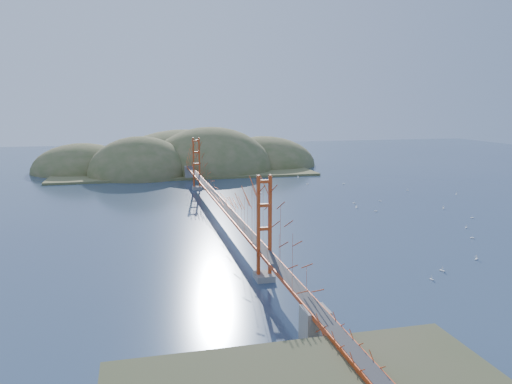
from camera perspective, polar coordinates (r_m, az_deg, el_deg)
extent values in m
plane|color=#324765|center=(84.14, -4.25, -3.11)|extent=(320.00, 320.00, 0.00)
cube|color=gray|center=(55.83, 0.93, -9.64)|extent=(2.00, 2.40, 0.70)
cube|color=gray|center=(113.20, -6.76, 0.47)|extent=(2.00, 2.40, 0.70)
cube|color=#C53F15|center=(83.44, -4.28, -0.90)|extent=(1.40, 92.00, 0.16)
cube|color=#C53F15|center=(83.48, -4.27, -1.04)|extent=(1.33, 92.00, 0.24)
cube|color=#38383A|center=(83.42, -4.28, -0.83)|extent=(1.19, 92.00, 0.03)
cube|color=gray|center=(41.22, 6.76, -15.21)|extent=(2.00, 2.20, 3.30)
cube|color=gray|center=(128.72, -7.65, 2.20)|extent=(2.20, 2.60, 3.30)
cube|color=#C53F15|center=(35.53, 10.33, -16.72)|extent=(1.40, 12.00, 0.16)
cube|color=#C53F15|center=(35.64, 10.32, -17.07)|extent=(1.33, 12.00, 0.30)
cube|color=gray|center=(35.60, 10.93, -20.02)|extent=(0.50, 0.70, 2.95)
cube|color=gray|center=(37.99, 8.96, -17.89)|extent=(0.50, 0.70, 2.95)
cube|color=gray|center=(39.63, 7.80, -16.61)|extent=(0.50, 0.70, 2.95)
cube|color=#59544C|center=(39.85, 8.03, -18.66)|extent=(9.00, 6.00, 0.24)
cube|color=maroon|center=(40.32, 8.22, -17.50)|extent=(3.70, 2.30, 0.75)
cube|color=gray|center=(40.12, 8.23, -16.96)|extent=(3.70, 2.30, 0.10)
cylinder|color=white|center=(39.92, 8.25, -16.39)|extent=(0.03, 0.03, 1.00)
cube|color=#424E2C|center=(36.23, 3.34, -20.31)|extent=(24.00, 3.00, 1.80)
cone|color=black|center=(30.78, 8.81, -20.91)|extent=(0.61, 0.61, 0.87)
cone|color=black|center=(32.18, 14.06, -19.55)|extent=(0.66, 0.66, 0.95)
cone|color=black|center=(31.54, -11.36, -19.91)|extent=(0.79, 0.79, 1.12)
cube|color=olive|center=(146.66, -8.39, 2.60)|extent=(70.00, 40.00, 0.60)
ellipsoid|color=olive|center=(138.17, -13.04, 1.88)|extent=(28.00, 28.00, 21.00)
ellipsoid|color=olive|center=(145.67, -5.18, 2.52)|extent=(36.00, 36.00, 25.00)
ellipsoid|color=olive|center=(157.04, 0.90, 3.11)|extent=(32.00, 32.00, 18.00)
ellipsoid|color=olive|center=(150.77, -19.20, 2.25)|extent=(28.00, 28.00, 16.00)
ellipsoid|color=olive|center=(160.71, -8.15, 3.17)|extent=(44.00, 44.00, 22.00)
cube|color=white|center=(130.97, 4.81, 1.69)|extent=(0.23, 0.57, 0.10)
cylinder|color=white|center=(130.93, 4.81, 1.82)|extent=(0.02, 0.02, 0.60)
cube|color=white|center=(78.63, 23.47, -4.84)|extent=(0.56, 0.48, 0.10)
cylinder|color=white|center=(78.55, 23.49, -4.62)|extent=(0.02, 0.02, 0.61)
cube|color=white|center=(84.63, 22.88, -3.78)|extent=(0.48, 0.44, 0.09)
cylinder|color=white|center=(84.57, 22.89, -3.60)|extent=(0.01, 0.01, 0.54)
cube|color=white|center=(107.47, 0.49, -0.14)|extent=(0.51, 0.37, 0.09)
cylinder|color=white|center=(107.42, 0.49, 0.00)|extent=(0.01, 0.01, 0.53)
cube|color=white|center=(92.23, 13.52, -2.15)|extent=(0.55, 0.52, 0.10)
cylinder|color=white|center=(92.17, 13.53, -1.96)|extent=(0.02, 0.02, 0.62)
cube|color=white|center=(116.03, 16.95, 0.18)|extent=(0.56, 0.30, 0.10)
cylinder|color=white|center=(115.99, 16.95, 0.32)|extent=(0.02, 0.02, 0.58)
cube|color=white|center=(98.69, 11.15, -1.26)|extent=(0.55, 0.55, 0.11)
cylinder|color=white|center=(98.62, 11.15, -1.08)|extent=(0.02, 0.02, 0.64)
cube|color=white|center=(98.37, 20.63, -1.76)|extent=(0.46, 0.63, 0.11)
cylinder|color=white|center=(98.30, 20.64, -1.57)|extent=(0.02, 0.02, 0.66)
cube|color=white|center=(92.22, 23.46, -2.72)|extent=(0.46, 0.49, 0.09)
cylinder|color=white|center=(92.16, 23.47, -2.55)|extent=(0.01, 0.01, 0.55)
cube|color=white|center=(101.88, 14.00, -1.02)|extent=(0.28, 0.52, 0.09)
cylinder|color=white|center=(101.83, 14.00, -0.87)|extent=(0.01, 0.01, 0.54)
cube|color=white|center=(94.89, 11.41, -1.72)|extent=(0.33, 0.61, 0.11)
cylinder|color=white|center=(94.83, 11.42, -1.53)|extent=(0.02, 0.02, 0.64)
cube|color=white|center=(120.01, 5.92, 0.90)|extent=(0.61, 0.30, 0.11)
cylinder|color=white|center=(119.96, 5.92, 1.05)|extent=(0.02, 0.02, 0.63)
cube|color=white|center=(114.58, 21.93, -0.23)|extent=(0.39, 0.59, 0.10)
cylinder|color=white|center=(114.52, 21.94, -0.08)|extent=(0.02, 0.02, 0.62)
cube|color=white|center=(59.15, 19.41, -9.39)|extent=(0.29, 0.54, 0.09)
cylinder|color=white|center=(59.06, 19.43, -9.13)|extent=(0.01, 0.01, 0.56)
cube|color=white|center=(125.61, 1.45, 1.36)|extent=(0.64, 0.34, 0.11)
cylinder|color=white|center=(125.56, 1.45, 1.51)|extent=(0.02, 0.02, 0.66)
cube|color=white|center=(121.49, 9.98, 0.91)|extent=(0.58, 0.20, 0.11)
cylinder|color=white|center=(121.44, 9.98, 1.06)|extent=(0.02, 0.02, 0.63)
cube|color=white|center=(62.42, 20.49, -8.42)|extent=(0.41, 0.65, 0.11)
cylinder|color=white|center=(62.32, 20.51, -8.12)|extent=(0.02, 0.02, 0.67)
cube|color=white|center=(68.42, 23.86, -7.03)|extent=(0.62, 0.57, 0.11)
cylinder|color=white|center=(68.33, 23.88, -6.75)|extent=(0.02, 0.02, 0.69)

